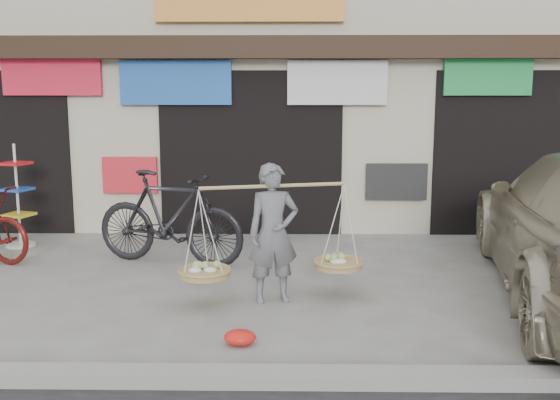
{
  "coord_description": "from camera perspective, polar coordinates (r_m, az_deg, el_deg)",
  "views": [
    {
      "loc": [
        0.64,
        -6.76,
        2.35
      ],
      "look_at": [
        0.52,
        0.9,
        1.03
      ],
      "focal_mm": 40.0,
      "sensor_mm": 36.0,
      "label": 1
    }
  ],
  "objects": [
    {
      "name": "ground",
      "position": [
        7.18,
        -4.33,
        -9.31
      ],
      "size": [
        70.0,
        70.0,
        0.0
      ],
      "primitive_type": "plane",
      "color": "gray",
      "rests_on": "ground"
    },
    {
      "name": "kerb",
      "position": [
        5.32,
        -6.34,
        -15.76
      ],
      "size": [
        70.0,
        0.25,
        0.12
      ],
      "primitive_type": "cube",
      "color": "gray",
      "rests_on": "ground"
    },
    {
      "name": "shophouse_block",
      "position": [
        13.23,
        -1.95,
        14.58
      ],
      "size": [
        14.0,
        6.32,
        7.0
      ],
      "color": "beige",
      "rests_on": "ground"
    },
    {
      "name": "street_vendor",
      "position": [
        7.01,
        -0.62,
        -3.59
      ],
      "size": [
        2.06,
        0.94,
        1.58
      ],
      "rotation": [
        0.0,
        0.0,
        0.25
      ],
      "color": "slate",
      "rests_on": "ground"
    },
    {
      "name": "bike_1",
      "position": [
        8.69,
        -10.08,
        -1.61
      ],
      "size": [
        2.25,
        1.2,
        1.3
      ],
      "primitive_type": "imported",
      "rotation": [
        0.0,
        0.0,
        1.29
      ],
      "color": "black",
      "rests_on": "ground"
    },
    {
      "name": "display_rack",
      "position": [
        10.35,
        -22.82,
        -0.47
      ],
      "size": [
        0.47,
        0.47,
        1.59
      ],
      "rotation": [
        0.0,
        0.0,
        -0.31
      ],
      "color": "silver",
      "rests_on": "ground"
    },
    {
      "name": "red_bag",
      "position": [
        6.03,
        -3.68,
        -12.42
      ],
      "size": [
        0.31,
        0.25,
        0.14
      ],
      "primitive_type": "ellipsoid",
      "color": "red",
      "rests_on": "ground"
    }
  ]
}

